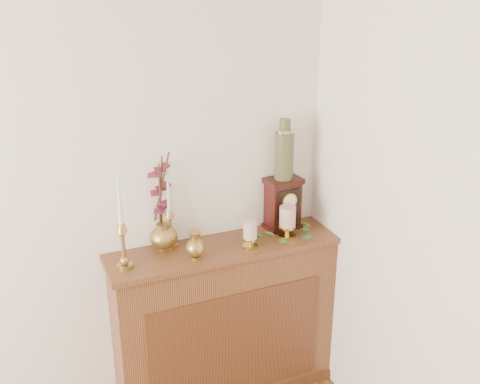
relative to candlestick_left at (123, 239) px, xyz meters
name	(u,v)px	position (x,y,z in m)	size (l,w,h in m)	color
console_shelf	(226,325)	(0.53, 0.03, -0.65)	(1.24, 0.34, 0.93)	brown
candlestick_left	(123,239)	(0.00, 0.00, 0.00)	(0.08, 0.08, 0.48)	#A58D42
candlestick_center	(170,223)	(0.26, 0.12, -0.02)	(0.07, 0.07, 0.42)	#A58D42
bud_vase	(195,246)	(0.34, -0.05, -0.08)	(0.09, 0.09, 0.15)	#A58D42
ginger_jar	(161,203)	(0.23, 0.16, 0.08)	(0.22, 0.23, 0.53)	#A58D42
pillar_candle_left	(250,233)	(0.64, -0.04, -0.07)	(0.08, 0.08, 0.16)	gold
pillar_candle_right	(287,220)	(0.87, -0.01, -0.06)	(0.10, 0.10, 0.19)	gold
ivy_garland	(274,237)	(0.80, -0.01, -0.14)	(0.36, 0.19, 0.07)	#2E702B
mantel_clock	(283,204)	(0.90, 0.12, -0.01)	(0.20, 0.15, 0.29)	black
ceramic_vase	(284,152)	(0.90, 0.12, 0.28)	(0.10, 0.10, 0.33)	#183022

